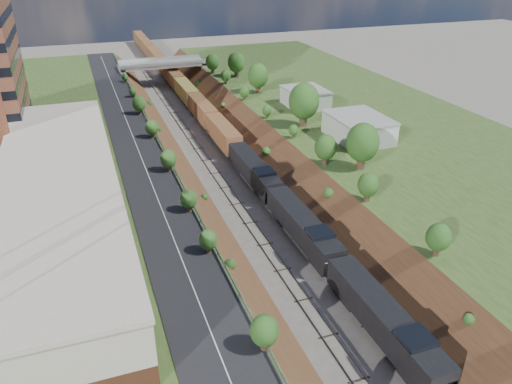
% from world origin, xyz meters
% --- Properties ---
extents(platform_left, '(44.00, 180.00, 5.00)m').
position_xyz_m(platform_left, '(-33.00, 60.00, 2.50)').
color(platform_left, '#2D4F20').
rests_on(platform_left, ground).
extents(platform_right, '(44.00, 180.00, 5.00)m').
position_xyz_m(platform_right, '(33.00, 60.00, 2.50)').
color(platform_right, '#2D4F20').
rests_on(platform_right, ground).
extents(embankment_left, '(10.00, 180.00, 10.00)m').
position_xyz_m(embankment_left, '(-11.00, 60.00, 0.00)').
color(embankment_left, brown).
rests_on(embankment_left, ground).
extents(embankment_right, '(10.00, 180.00, 10.00)m').
position_xyz_m(embankment_right, '(11.00, 60.00, 0.00)').
color(embankment_right, brown).
rests_on(embankment_right, ground).
extents(rail_left_track, '(1.58, 180.00, 0.18)m').
position_xyz_m(rail_left_track, '(-2.60, 60.00, 0.09)').
color(rail_left_track, gray).
rests_on(rail_left_track, ground).
extents(rail_right_track, '(1.58, 180.00, 0.18)m').
position_xyz_m(rail_right_track, '(2.60, 60.00, 0.09)').
color(rail_right_track, gray).
rests_on(rail_right_track, ground).
extents(road, '(8.00, 180.00, 0.10)m').
position_xyz_m(road, '(-15.50, 60.00, 5.05)').
color(road, black).
rests_on(road, platform_left).
extents(guardrail, '(0.10, 171.00, 0.70)m').
position_xyz_m(guardrail, '(-11.40, 59.80, 5.55)').
color(guardrail, '#99999E').
rests_on(guardrail, platform_left).
extents(commercial_building, '(14.30, 62.30, 7.00)m').
position_xyz_m(commercial_building, '(-28.00, 38.00, 8.51)').
color(commercial_building, brown).
rests_on(commercial_building, platform_left).
extents(overpass, '(24.50, 8.30, 7.40)m').
position_xyz_m(overpass, '(0.00, 122.00, 4.92)').
color(overpass, gray).
rests_on(overpass, ground).
extents(white_building_near, '(9.00, 12.00, 4.00)m').
position_xyz_m(white_building_near, '(23.50, 52.00, 7.00)').
color(white_building_near, silver).
rests_on(white_building_near, platform_right).
extents(white_building_far, '(8.00, 10.00, 3.60)m').
position_xyz_m(white_building_far, '(23.00, 74.00, 6.80)').
color(white_building_far, silver).
rests_on(white_building_far, platform_right).
extents(tree_right_large, '(5.25, 5.25, 7.61)m').
position_xyz_m(tree_right_large, '(17.00, 40.00, 9.38)').
color(tree_right_large, '#473323').
rests_on(tree_right_large, platform_right).
extents(tree_left_crest, '(2.45, 2.45, 3.55)m').
position_xyz_m(tree_left_crest, '(-11.80, 20.00, 7.04)').
color(tree_left_crest, '#473323').
rests_on(tree_left_crest, platform_left).
extents(freight_train, '(3.20, 196.39, 4.74)m').
position_xyz_m(freight_train, '(2.60, 101.95, 2.72)').
color(freight_train, black).
rests_on(freight_train, ground).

